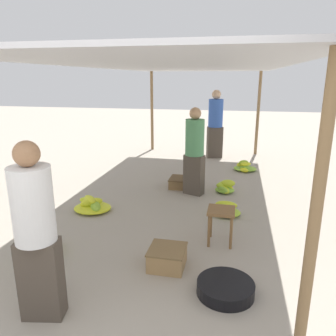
% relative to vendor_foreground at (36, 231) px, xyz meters
% --- Properties ---
extents(canopy_post_front_right, '(0.08, 0.08, 2.24)m').
position_rel_vendor_foreground_xyz_m(canopy_post_front_right, '(2.12, -0.11, 0.29)').
color(canopy_post_front_right, olive).
rests_on(canopy_post_front_right, ground).
extents(canopy_post_back_left, '(0.08, 0.08, 2.24)m').
position_rel_vendor_foreground_xyz_m(canopy_post_back_left, '(-0.86, 7.06, 0.29)').
color(canopy_post_back_left, olive).
rests_on(canopy_post_back_left, ground).
extents(canopy_post_back_right, '(0.08, 0.08, 2.24)m').
position_rel_vendor_foreground_xyz_m(canopy_post_back_right, '(2.12, 7.06, 0.29)').
color(canopy_post_back_right, olive).
rests_on(canopy_post_back_right, ground).
extents(canopy_tarp, '(3.38, 7.57, 0.04)m').
position_rel_vendor_foreground_xyz_m(canopy_tarp, '(0.63, 3.47, 1.43)').
color(canopy_tarp, '#B2B2B7').
rests_on(canopy_tarp, canopy_post_front_left).
extents(vendor_foreground, '(0.39, 0.39, 1.60)m').
position_rel_vendor_foreground_xyz_m(vendor_foreground, '(0.00, 0.00, 0.00)').
color(vendor_foreground, '#4C4238').
rests_on(vendor_foreground, ground).
extents(stool, '(0.34, 0.34, 0.46)m').
position_rel_vendor_foreground_xyz_m(stool, '(1.46, 1.69, -0.46)').
color(stool, brown).
rests_on(stool, ground).
extents(basin_black, '(0.57, 0.57, 0.13)m').
position_rel_vendor_foreground_xyz_m(basin_black, '(1.57, 0.64, -0.77)').
color(basin_black, black).
rests_on(basin_black, ground).
extents(banana_pile_left_0, '(0.42, 0.55, 0.26)m').
position_rel_vendor_foreground_xyz_m(banana_pile_left_0, '(-0.60, 0.94, -0.74)').
color(banana_pile_left_0, '#9BC230').
rests_on(banana_pile_left_0, ground).
extents(banana_pile_left_1, '(0.60, 0.53, 0.24)m').
position_rel_vendor_foreground_xyz_m(banana_pile_left_1, '(-0.61, 2.33, -0.74)').
color(banana_pile_left_1, '#C4D329').
rests_on(banana_pile_left_1, ground).
extents(banana_pile_right_0, '(0.39, 0.50, 0.24)m').
position_rel_vendor_foreground_xyz_m(banana_pile_right_0, '(1.43, 3.66, -0.74)').
color(banana_pile_right_0, '#BDD02A').
rests_on(banana_pile_right_0, ground).
extents(banana_pile_right_1, '(0.52, 0.58, 0.23)m').
position_rel_vendor_foreground_xyz_m(banana_pile_right_1, '(1.81, 5.25, -0.75)').
color(banana_pile_right_1, yellow).
rests_on(banana_pile_right_1, ground).
extents(banana_pile_right_2, '(0.44, 0.40, 0.24)m').
position_rel_vendor_foreground_xyz_m(banana_pile_right_2, '(1.50, 2.59, -0.73)').
color(banana_pile_right_2, '#A2C52F').
rests_on(banana_pile_right_2, ground).
extents(crate_near, '(0.41, 0.41, 0.23)m').
position_rel_vendor_foreground_xyz_m(crate_near, '(0.91, 1.00, -0.71)').
color(crate_near, '#9E7A4C').
rests_on(crate_near, ground).
extents(crate_mid, '(0.46, 0.46, 0.19)m').
position_rel_vendor_foreground_xyz_m(crate_mid, '(0.59, 3.78, -0.73)').
color(crate_mid, brown).
rests_on(crate_mid, ground).
extents(shopper_walking_mid, '(0.43, 0.43, 1.57)m').
position_rel_vendor_foreground_xyz_m(shopper_walking_mid, '(0.87, 3.46, -0.01)').
color(shopper_walking_mid, '#4C4238').
rests_on(shopper_walking_mid, ground).
extents(shopper_walking_far, '(0.47, 0.47, 1.77)m').
position_rel_vendor_foreground_xyz_m(shopper_walking_far, '(1.02, 6.42, 0.09)').
color(shopper_walking_far, '#4C4238').
rests_on(shopper_walking_far, ground).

